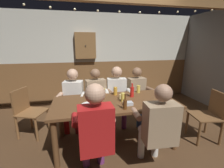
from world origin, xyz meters
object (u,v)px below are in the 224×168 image
object	(u,v)px
person_2	(117,93)
person_4	(95,130)
condiment_caddy	(128,103)
pint_glass_0	(115,91)
pint_glass_4	(123,97)
pint_glass_5	(138,89)
dining_table	(115,107)
chair_empty_near_left	(210,114)
plate_0	(89,105)
table_candle	(120,97)
bottle_1	(132,92)
person_3	(138,93)
wall_dart_cabinet	(85,46)
person_1	(97,95)
pint_glass_1	(103,91)
pint_glass_3	(161,99)
bottle_0	(125,104)
chair_empty_near_right	(28,111)
person_0	(73,96)
person_5	(158,124)
pint_glass_2	(164,98)

from	to	relation	value
person_2	person_4	size ratio (longest dim) A/B	0.95
condiment_caddy	pint_glass_0	world-z (taller)	pint_glass_0
pint_glass_4	pint_glass_5	world-z (taller)	pint_glass_4
person_4	dining_table	bearing A→B (deg)	58.20
chair_empty_near_left	person_4	bearing A→B (deg)	111.04
dining_table	plate_0	world-z (taller)	plate_0
table_candle	bottle_1	xyz separation A→B (m)	(0.23, 0.06, 0.06)
chair_empty_near_left	plate_0	distance (m)	2.08
dining_table	person_3	size ratio (longest dim) A/B	1.68
pint_glass_0	wall_dart_cabinet	size ratio (longest dim) A/B	0.21
chair_empty_near_left	pint_glass_0	distance (m)	1.69
person_1	pint_glass_1	bearing A→B (deg)	96.36
condiment_caddy	pint_glass_0	distance (m)	0.51
person_3	condiment_caddy	size ratio (longest dim) A/B	8.42
table_candle	pint_glass_3	world-z (taller)	pint_glass_3
bottle_1	person_3	bearing A→B (deg)	58.13
person_2	plate_0	size ratio (longest dim) A/B	4.82
bottle_0	chair_empty_near_right	bearing A→B (deg)	148.91
person_3	person_4	distance (m)	1.75
person_4	bottle_0	bearing A→B (deg)	34.99
plate_0	pint_glass_3	bearing A→B (deg)	-8.81
bottle_0	pint_glass_1	distance (m)	0.76
person_4	pint_glass_5	bearing A→B (deg)	45.78
chair_empty_near_left	wall_dart_cabinet	distance (m)	3.29
plate_0	pint_glass_4	distance (m)	0.54
dining_table	person_3	xyz separation A→B (m)	(0.68, 0.68, -0.02)
condiment_caddy	pint_glass_3	world-z (taller)	pint_glass_3
person_0	bottle_1	xyz separation A→B (m)	(1.02, -0.56, 0.19)
person_2	plate_0	xyz separation A→B (m)	(-0.63, -0.78, 0.10)
bottle_1	pint_glass_3	bearing A→B (deg)	-49.53
bottle_1	wall_dart_cabinet	size ratio (longest dim) A/B	0.35
person_5	pint_glass_5	xyz separation A→B (m)	(0.14, 1.04, 0.16)
person_5	person_4	bearing A→B (deg)	-176.59
person_1	chair_empty_near_left	xyz separation A→B (m)	(1.85, -0.94, -0.17)
pint_glass_1	plate_0	bearing A→B (deg)	-121.01
person_1	plate_0	size ratio (longest dim) A/B	4.70
chair_empty_near_left	wall_dart_cabinet	world-z (taller)	wall_dart_cabinet
person_1	pint_glass_4	world-z (taller)	person_1
person_3	table_candle	bearing A→B (deg)	38.88
chair_empty_near_left	condiment_caddy	size ratio (longest dim) A/B	6.29
person_3	table_candle	distance (m)	0.84
pint_glass_0	pint_glass_1	bearing A→B (deg)	156.72
bottle_0	pint_glass_2	world-z (taller)	bottle_0
person_3	pint_glass_3	size ratio (longest dim) A/B	8.90
pint_glass_4	pint_glass_2	bearing A→B (deg)	-10.72
pint_glass_5	table_candle	bearing A→B (deg)	-148.75
person_4	condiment_caddy	bearing A→B (deg)	39.17
plate_0	pint_glass_5	distance (m)	1.05
person_4	pint_glass_4	distance (m)	0.84
person_1	plate_0	xyz separation A→B (m)	(-0.21, -0.77, 0.12)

